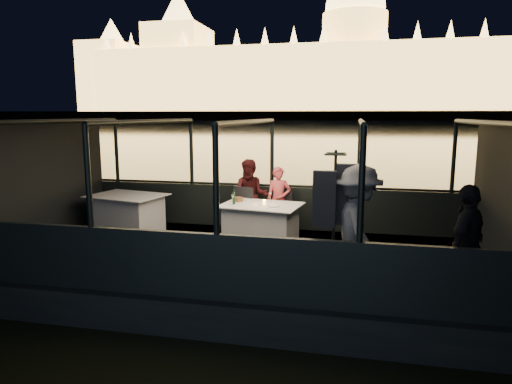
% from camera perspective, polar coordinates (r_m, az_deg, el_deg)
% --- Properties ---
extents(river_water, '(500.00, 500.00, 0.00)m').
position_cam_1_polar(river_water, '(87.54, 11.19, 7.58)').
color(river_water, black).
rests_on(river_water, ground).
extents(boat_hull, '(8.60, 4.40, 1.00)m').
position_cam_1_polar(boat_hull, '(8.20, -0.60, -11.20)').
color(boat_hull, black).
rests_on(boat_hull, river_water).
extents(boat_deck, '(8.00, 4.00, 0.04)m').
position_cam_1_polar(boat_deck, '(8.04, -0.61, -8.01)').
color(boat_deck, black).
rests_on(boat_deck, boat_hull).
extents(gunwale_port, '(8.00, 0.08, 0.90)m').
position_cam_1_polar(gunwale_port, '(9.82, 1.98, -1.92)').
color(gunwale_port, black).
rests_on(gunwale_port, boat_deck).
extents(gunwale_starboard, '(8.00, 0.08, 0.90)m').
position_cam_1_polar(gunwale_starboard, '(6.06, -4.87, -9.36)').
color(gunwale_starboard, black).
rests_on(gunwale_starboard, boat_deck).
extents(cabin_glass_port, '(8.00, 0.02, 1.40)m').
position_cam_1_polar(cabin_glass_port, '(9.66, 2.02, 4.78)').
color(cabin_glass_port, '#99B2B2').
rests_on(cabin_glass_port, gunwale_port).
extents(cabin_glass_starboard, '(8.00, 0.02, 1.40)m').
position_cam_1_polar(cabin_glass_starboard, '(5.79, -5.03, 1.46)').
color(cabin_glass_starboard, '#99B2B2').
rests_on(cabin_glass_starboard, gunwale_starboard).
extents(cabin_roof_glass, '(8.00, 4.00, 0.02)m').
position_cam_1_polar(cabin_roof_glass, '(7.66, -0.64, 8.75)').
color(cabin_roof_glass, '#99B2B2').
rests_on(cabin_roof_glass, boat_deck).
extents(end_wall_fore, '(0.02, 4.00, 2.30)m').
position_cam_1_polar(end_wall_fore, '(9.49, -24.90, 1.06)').
color(end_wall_fore, black).
rests_on(end_wall_fore, boat_deck).
extents(end_wall_aft, '(0.02, 4.00, 2.30)m').
position_cam_1_polar(end_wall_aft, '(7.92, 28.88, -0.79)').
color(end_wall_aft, black).
rests_on(end_wall_aft, boat_deck).
extents(canopy_ribs, '(8.00, 4.00, 2.30)m').
position_cam_1_polar(canopy_ribs, '(7.77, -0.62, 0.24)').
color(canopy_ribs, black).
rests_on(canopy_ribs, boat_deck).
extents(embankment, '(400.00, 140.00, 6.00)m').
position_cam_1_polar(embankment, '(217.49, 11.92, 8.97)').
color(embankment, '#423D33').
rests_on(embankment, ground).
extents(parliament_building, '(220.00, 32.00, 60.00)m').
position_cam_1_polar(parliament_building, '(184.33, 12.14, 17.60)').
color(parliament_building, '#F2D18C').
rests_on(parliament_building, embankment).
extents(dining_table_central, '(1.59, 1.25, 0.77)m').
position_cam_1_polar(dining_table_central, '(8.58, 0.63, -4.06)').
color(dining_table_central, silver).
rests_on(dining_table_central, boat_deck).
extents(dining_table_aft, '(1.67, 1.35, 0.78)m').
position_cam_1_polar(dining_table_aft, '(9.85, -15.73, -2.63)').
color(dining_table_aft, white).
rests_on(dining_table_aft, boat_deck).
extents(chair_port_left, '(0.59, 0.59, 0.97)m').
position_cam_1_polar(chair_port_left, '(9.10, -1.82, -2.85)').
color(chair_port_left, black).
rests_on(chair_port_left, boat_deck).
extents(chair_port_right, '(0.49, 0.49, 0.85)m').
position_cam_1_polar(chair_port_right, '(9.29, 3.25, -2.61)').
color(chair_port_right, black).
rests_on(chair_port_right, boat_deck).
extents(coat_stand, '(0.65, 0.58, 1.96)m').
position_cam_1_polar(coat_stand, '(6.30, 9.68, -4.46)').
color(coat_stand, black).
rests_on(coat_stand, boat_deck).
extents(person_woman_coral, '(0.53, 0.39, 1.38)m').
position_cam_1_polar(person_woman_coral, '(9.33, 2.84, -0.67)').
color(person_woman_coral, '#E95457').
rests_on(person_woman_coral, boat_deck).
extents(person_man_maroon, '(0.78, 0.63, 1.52)m').
position_cam_1_polar(person_man_maroon, '(9.43, -0.67, -0.54)').
color(person_man_maroon, '#3C1012').
rests_on(person_man_maroon, boat_deck).
extents(passenger_stripe, '(0.98, 1.30, 1.78)m').
position_cam_1_polar(passenger_stripe, '(6.30, 12.56, -5.01)').
color(passenger_stripe, silver).
rests_on(passenger_stripe, boat_deck).
extents(passenger_dark, '(0.82, 1.00, 1.58)m').
position_cam_1_polar(passenger_dark, '(6.35, 24.87, -5.60)').
color(passenger_dark, black).
rests_on(passenger_dark, boat_deck).
extents(wine_bottle, '(0.08, 0.08, 0.27)m').
position_cam_1_polar(wine_bottle, '(8.53, -2.79, -0.52)').
color(wine_bottle, '#123314').
rests_on(wine_bottle, dining_table_central).
extents(bread_basket, '(0.20, 0.20, 0.08)m').
position_cam_1_polar(bread_basket, '(8.81, -2.26, -0.92)').
color(bread_basket, brown).
rests_on(bread_basket, dining_table_central).
extents(amber_candle, '(0.08, 0.08, 0.09)m').
position_cam_1_polar(amber_candle, '(8.48, 1.04, -1.32)').
color(amber_candle, yellow).
rests_on(amber_candle, dining_table_central).
extents(plate_near, '(0.24, 0.24, 0.01)m').
position_cam_1_polar(plate_near, '(8.32, 2.24, -1.77)').
color(plate_near, silver).
rests_on(plate_near, dining_table_central).
extents(plate_far, '(0.26, 0.26, 0.01)m').
position_cam_1_polar(plate_far, '(8.91, -1.42, -1.01)').
color(plate_far, white).
rests_on(plate_far, dining_table_central).
extents(wine_glass_white, '(0.08, 0.08, 0.19)m').
position_cam_1_polar(wine_glass_white, '(8.47, -2.92, -0.97)').
color(wine_glass_white, white).
rests_on(wine_glass_white, dining_table_central).
extents(wine_glass_red, '(0.07, 0.07, 0.18)m').
position_cam_1_polar(wine_glass_red, '(8.69, 1.80, -0.70)').
color(wine_glass_red, silver).
rests_on(wine_glass_red, dining_table_central).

